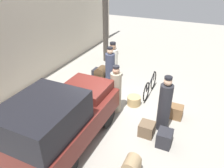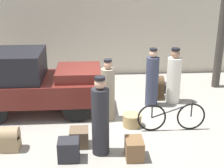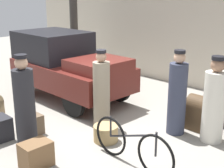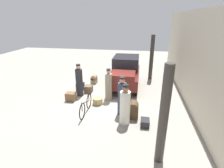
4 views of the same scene
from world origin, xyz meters
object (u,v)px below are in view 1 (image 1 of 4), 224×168
Objects in this scene: trunk_large_brown at (175,112)px; suitcase_tan_flat at (101,75)px; bicycle at (150,86)px; truck at (61,117)px; porter_carrying_trunk at (110,70)px; porter_with_bicycle at (165,106)px; suitcase_small_leather at (97,72)px; suitcase_black_upright at (131,167)px; porter_standing_middle at (116,91)px; trunk_wicker_pale at (147,129)px; wicker_basket at (134,101)px; trunk_umber_medium at (164,138)px; porter_lifting_near_truck at (113,64)px.

suitcase_tan_flat is at bearing 71.22° from trunk_large_brown.
bicycle is at bearing -90.62° from suitcase_tan_flat.
truck reaches higher than bicycle.
porter_carrying_trunk is at bearing 97.29° from bicycle.
truck reaches higher than trunk_large_brown.
suitcase_tan_flat is 1.50× the size of trunk_large_brown.
porter_with_bicycle is 4.02× the size of suitcase_small_leather.
suitcase_black_upright is (-4.50, -3.34, 0.13)m from suitcase_small_leather.
porter_standing_middle is 2.28× the size of suitcase_tan_flat.
porter_with_bicycle is at bearing -122.48° from porter_carrying_trunk.
porter_standing_middle is 2.15m from suitcase_tan_flat.
suitcase_tan_flat is at bearing 40.88° from porter_standing_middle.
porter_carrying_trunk is at bearing 46.07° from trunk_wicker_pale.
wicker_basket reaches higher than suitcase_small_leather.
truck reaches higher than suitcase_tan_flat.
porter_standing_middle is (-0.61, 0.46, 0.62)m from wicker_basket.
wicker_basket is at bearing 84.40° from trunk_large_brown.
wicker_basket is 2.15m from trunk_umber_medium.
trunk_large_brown is at bearing -19.40° from porter_with_bicycle.
wicker_basket is 0.98× the size of trunk_large_brown.
truck is 2.56m from trunk_wicker_pale.
suitcase_tan_flat is at bearing 52.30° from trunk_umber_medium.
trunk_umber_medium is 1.42m from trunk_large_brown.
trunk_umber_medium is at bearing -127.70° from suitcase_tan_flat.
trunk_wicker_pale is (1.40, -2.01, -0.77)m from truck.
suitcase_small_leather is (2.44, 3.61, -0.68)m from porter_with_bicycle.
bicycle is 0.99× the size of porter_carrying_trunk.
bicycle is 2.16m from suitcase_tan_flat.
porter_carrying_trunk is at bearing 3.20° from truck.
trunk_umber_medium is 4.96m from suitcase_small_leather.
porter_with_bicycle reaches higher than porter_carrying_trunk.
porter_carrying_trunk is 3.67m from trunk_umber_medium.
porter_with_bicycle is (-0.26, -1.70, 0.05)m from porter_standing_middle.
bicycle is 3.57× the size of wicker_basket.
truck is at bearing 163.05° from porter_standing_middle.
trunk_large_brown is (2.78, -0.52, -0.06)m from suitcase_black_upright.
suitcase_black_upright reaches higher than suitcase_small_leather.
trunk_wicker_pale is at bearing -119.24° from porter_standing_middle.
bicycle is at bearing 24.47° from trunk_umber_medium.
porter_standing_middle is 2.22m from trunk_umber_medium.
suitcase_small_leather is (1.57, 2.36, -0.01)m from wicker_basket.
porter_standing_middle reaches higher than trunk_large_brown.
suitcase_black_upright is at bearing 169.36° from trunk_large_brown.
trunk_umber_medium is (-0.70, -0.23, -0.60)m from porter_with_bicycle.
porter_with_bicycle is (-1.84, -0.93, 0.45)m from bicycle.
suitcase_black_upright is at bearing -143.43° from suitcase_small_leather.
porter_carrying_trunk is 0.98× the size of porter_with_bicycle.
porter_carrying_trunk is 1.03× the size of porter_lifting_near_truck.
bicycle is 4.00× the size of trunk_wicker_pale.
bicycle is at bearing -82.71° from porter_carrying_trunk.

